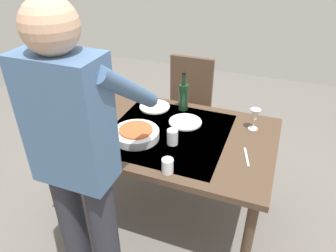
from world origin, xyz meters
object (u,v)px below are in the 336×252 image
object	(u,v)px
wine_glass_left	(97,104)
water_cup_near_right	(168,166)
chair_near	(188,101)
wine_glass_right	(255,116)
water_cup_far_left	(172,137)
dining_table	(168,142)
wine_bottle	(183,96)
dinner_plate_near	(155,107)
water_cup_near_left	(90,120)
dinner_plate_far	(185,122)
serving_bowl_pasta	(136,134)
person_server	(78,159)

from	to	relation	value
wine_glass_left	water_cup_near_right	bearing A→B (deg)	150.05
chair_near	wine_glass_right	xyz separation A→B (m)	(-0.65, 0.59, 0.30)
chair_near	water_cup_far_left	distance (m)	1.00
dining_table	chair_near	world-z (taller)	chair_near
wine_bottle	water_cup_far_left	xyz separation A→B (m)	(-0.08, 0.46, -0.06)
chair_near	dinner_plate_near	size ratio (longest dim) A/B	3.96
water_cup_far_left	water_cup_near_right	bearing A→B (deg)	104.67
water_cup_near_right	water_cup_far_left	distance (m)	0.28
wine_glass_left	water_cup_near_left	size ratio (longest dim) A/B	1.65
wine_glass_left	water_cup_far_left	distance (m)	0.63
chair_near	dinner_plate_near	world-z (taller)	chair_near
chair_near	wine_glass_left	world-z (taller)	chair_near
water_cup_far_left	dinner_plate_near	world-z (taller)	water_cup_far_left
chair_near	wine_glass_right	size ratio (longest dim) A/B	6.03
dinner_plate_far	serving_bowl_pasta	bearing A→B (deg)	51.28
wine_glass_left	wine_glass_right	size ratio (longest dim) A/B	1.00
water_cup_near_left	dinner_plate_far	bearing A→B (deg)	-155.30
dining_table	wine_bottle	distance (m)	0.39
water_cup_near_left	person_server	bearing A→B (deg)	120.57
dining_table	person_server	size ratio (longest dim) A/B	0.83
water_cup_near_right	water_cup_far_left	xyz separation A→B (m)	(0.07, -0.27, 0.01)
person_server	water_cup_far_left	bearing A→B (deg)	-112.06
water_cup_near_right	chair_near	bearing A→B (deg)	-77.45
water_cup_near_right	serving_bowl_pasta	xyz separation A→B (m)	(0.31, -0.25, -0.01)
chair_near	water_cup_far_left	bearing A→B (deg)	101.94
person_server	dinner_plate_near	size ratio (longest dim) A/B	7.34
person_server	water_cup_far_left	distance (m)	0.68
chair_near	dinner_plate_far	xyz separation A→B (m)	(-0.20, 0.68, 0.20)
water_cup_near_right	serving_bowl_pasta	distance (m)	0.40
dining_table	dinner_plate_near	xyz separation A→B (m)	(0.22, -0.29, 0.08)
dinner_plate_near	dinner_plate_far	distance (m)	0.32
wine_glass_right	water_cup_near_left	distance (m)	1.11
wine_glass_left	dinner_plate_near	xyz separation A→B (m)	(-0.32, -0.28, -0.10)
water_cup_far_left	dinner_plate_far	size ratio (longest dim) A/B	0.43
water_cup_near_left	wine_glass_left	bearing A→B (deg)	-85.93
wine_glass_right	serving_bowl_pasta	bearing A→B (deg)	28.91
water_cup_far_left	dinner_plate_far	distance (m)	0.28
dinner_plate_far	water_cup_far_left	bearing A→B (deg)	90.95
wine_glass_left	water_cup_near_right	xyz separation A→B (m)	(-0.68, 0.39, -0.06)
chair_near	person_server	size ratio (longest dim) A/B	0.54
wine_glass_left	water_cup_near_left	distance (m)	0.14
chair_near	dinner_plate_near	xyz separation A→B (m)	(0.09, 0.54, 0.20)
person_server	serving_bowl_pasta	xyz separation A→B (m)	(-0.00, -0.58, -0.21)
wine_glass_left	dinner_plate_far	distance (m)	0.63
dining_table	wine_glass_right	xyz separation A→B (m)	(-0.52, -0.25, 0.18)
wine_glass_left	water_cup_far_left	size ratio (longest dim) A/B	1.51
dining_table	wine_bottle	xyz separation A→B (m)	(0.01, -0.35, 0.19)
chair_near	water_cup_near_right	distance (m)	1.27
wine_bottle	dinner_plate_far	bearing A→B (deg)	113.23
wine_glass_right	serving_bowl_pasta	xyz separation A→B (m)	(0.69, 0.38, -0.07)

